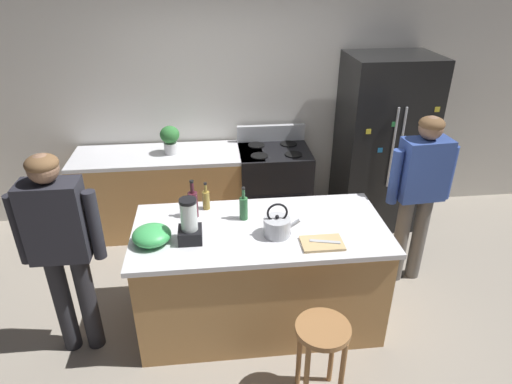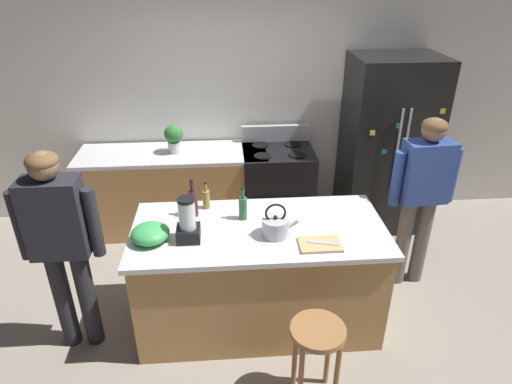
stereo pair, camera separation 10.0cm
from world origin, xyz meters
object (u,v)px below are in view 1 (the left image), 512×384
at_px(stove_range, 274,187).
at_px(potted_plant, 170,138).
at_px(tea_kettle, 277,226).
at_px(person_by_island_left, 60,240).
at_px(bottle_vinegar, 206,199).
at_px(chef_knife, 325,242).
at_px(kitchen_island, 260,275).
at_px(person_by_sink_right, 420,186).
at_px(bottle_wine, 193,203).
at_px(mixing_bowl, 152,235).
at_px(cutting_board, 322,243).
at_px(bottle_olive_oil, 244,207).
at_px(refrigerator, 382,144).
at_px(blender_appliance, 189,224).
at_px(bar_stool, 322,343).

height_order(stove_range, potted_plant, potted_plant).
bearing_deg(tea_kettle, person_by_island_left, -178.82).
bearing_deg(bottle_vinegar, chef_knife, -35.94).
height_order(kitchen_island, person_by_sink_right, person_by_sink_right).
height_order(bottle_wine, mixing_bowl, bottle_wine).
bearing_deg(person_by_sink_right, cutting_board, -146.35).
bearing_deg(tea_kettle, mixing_bowl, -179.77).
height_order(person_by_island_left, potted_plant, person_by_island_left).
relative_size(person_by_island_left, mixing_bowl, 5.88).
xyz_separation_m(person_by_island_left, bottle_olive_oil, (1.30, 0.29, 0.02)).
bearing_deg(refrigerator, bottle_vinegar, -148.81).
bearing_deg(person_by_island_left, blender_appliance, 1.54).
height_order(tea_kettle, cutting_board, tea_kettle).
distance_m(stove_range, bottle_vinegar, 1.49).
height_order(potted_plant, bottle_wine, bottle_wine).
xyz_separation_m(kitchen_island, blender_appliance, (-0.52, -0.12, 0.60)).
bearing_deg(bar_stool, tea_kettle, 106.27).
xyz_separation_m(refrigerator, bar_stool, (-1.20, -2.30, -0.44)).
xyz_separation_m(blender_appliance, bottle_vinegar, (0.12, 0.46, -0.06)).
height_order(bottle_wine, chef_knife, bottle_wine).
bearing_deg(person_by_island_left, chef_knife, -3.92).
bearing_deg(person_by_island_left, mixing_bowl, 2.56).
relative_size(refrigerator, bottle_vinegar, 8.01).
xyz_separation_m(kitchen_island, chef_knife, (0.44, -0.27, 0.48)).
distance_m(bar_stool, cutting_board, 0.68).
bearing_deg(bottle_olive_oil, kitchen_island, -51.93).
bearing_deg(chef_knife, kitchen_island, 161.90).
bearing_deg(person_by_sink_right, mixing_bowl, -166.65).
distance_m(bottle_olive_oil, mixing_bowl, 0.73).
height_order(bottle_olive_oil, tea_kettle, bottle_olive_oil).
distance_m(person_by_island_left, bottle_wine, 0.99).
distance_m(kitchen_island, cutting_board, 0.68).
height_order(blender_appliance, bottle_vinegar, blender_appliance).
height_order(refrigerator, mixing_bowl, refrigerator).
xyz_separation_m(person_by_island_left, cutting_board, (1.83, -0.13, -0.07)).
bearing_deg(stove_range, bottle_vinegar, -121.80).
xyz_separation_m(bar_stool, cutting_board, (0.10, 0.53, 0.42)).
distance_m(person_by_island_left, cutting_board, 1.84).
bearing_deg(potted_plant, stove_range, -1.34).
height_order(person_by_island_left, blender_appliance, person_by_island_left).
relative_size(bottle_wine, chef_knife, 1.44).
xyz_separation_m(person_by_sink_right, tea_kettle, (-1.34, -0.53, 0.01)).
bearing_deg(kitchen_island, potted_plant, 116.20).
relative_size(bottle_vinegar, bottle_wine, 0.75).
relative_size(potted_plant, bottle_olive_oil, 1.09).
distance_m(blender_appliance, bottle_wine, 0.35).
bearing_deg(blender_appliance, person_by_sink_right, 15.23).
relative_size(stove_range, bottle_vinegar, 4.63).
bearing_deg(bottle_vinegar, mixing_bowl, -130.83).
xyz_separation_m(bar_stool, potted_plant, (-1.08, 2.35, 0.58)).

